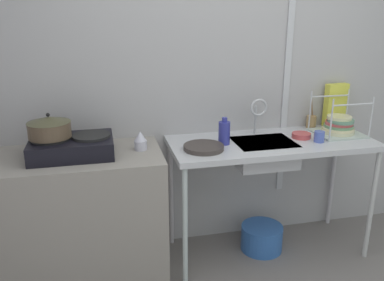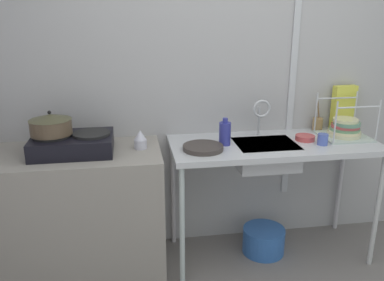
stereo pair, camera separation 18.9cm
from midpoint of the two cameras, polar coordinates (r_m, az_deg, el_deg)
wall_back at (r=3.17m, az=2.99°, el=7.00°), size 4.62×0.10×2.45m
wall_metal_strip at (r=3.26m, az=11.56°, el=9.16°), size 0.05×0.01×1.96m
counter_concrete at (r=2.99m, az=-18.67°, el=-10.33°), size 1.29×0.61×0.91m
counter_sink at (r=3.02m, az=9.31°, el=-1.29°), size 1.50×0.61×0.91m
stove at (r=2.78m, az=-18.36°, el=-0.78°), size 0.53×0.38×0.14m
pot_on_left_burner at (r=2.76m, az=-21.25°, el=1.77°), size 0.27×0.27×0.16m
percolator at (r=2.79m, az=-9.18°, el=-0.05°), size 0.09×0.09×0.13m
sink_basin at (r=2.99m, az=8.20°, el=-1.75°), size 0.43×0.35×0.17m
faucet at (r=3.06m, az=7.49°, el=4.21°), size 0.13×0.08×0.29m
frying_pan at (r=2.77m, az=-0.30°, el=-0.99°), size 0.28×0.28×0.03m
dish_rack at (r=3.27m, az=18.31°, el=1.91°), size 0.34×0.33×0.31m
cup_by_rack at (r=3.03m, az=15.71°, el=0.51°), size 0.07×0.07×0.08m
small_bowl_on_drainboard at (r=3.11m, az=13.40°, el=0.68°), size 0.14×0.14×0.04m
bottle_by_sink at (r=2.86m, az=2.66°, el=1.10°), size 0.08×0.08×0.19m
cereal_box at (r=3.46m, az=18.00°, el=4.73°), size 0.19×0.08×0.35m
utensil_jar at (r=3.39m, az=14.83°, el=2.60°), size 0.08×0.08×0.24m
bucket_on_floor at (r=3.34m, az=8.09°, el=-13.34°), size 0.33×0.33×0.20m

